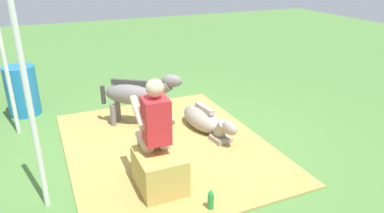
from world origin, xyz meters
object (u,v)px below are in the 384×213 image
(hay_bale, at_px, (160,171))
(water_barrel, at_px, (22,91))
(person_seated, at_px, (154,126))
(pony_standing, at_px, (136,94))
(tent_pole_left, at_px, (29,102))
(pony_lying, at_px, (205,120))
(soda_bottle, at_px, (211,200))
(tent_pole_right, at_px, (4,56))

(hay_bale, relative_size, water_barrel, 0.74)
(person_seated, xyz_separation_m, pony_standing, (1.62, -0.22, -0.20))
(pony_standing, relative_size, tent_pole_left, 0.48)
(person_seated, relative_size, tent_pole_left, 0.55)
(pony_standing, relative_size, pony_lying, 0.86)
(soda_bottle, relative_size, water_barrel, 0.31)
(pony_lying, relative_size, water_barrel, 1.58)
(pony_standing, distance_m, soda_bottle, 2.42)
(pony_standing, distance_m, tent_pole_left, 2.26)
(hay_bale, bearing_deg, pony_lying, -44.37)
(tent_pole_right, bearing_deg, pony_standing, -105.89)
(water_barrel, bearing_deg, pony_lying, -126.21)
(pony_lying, bearing_deg, tent_pole_right, 67.47)
(water_barrel, bearing_deg, soda_bottle, -153.82)
(pony_lying, distance_m, tent_pole_right, 3.09)
(person_seated, bearing_deg, hay_bale, 177.71)
(pony_lying, height_order, tent_pole_left, tent_pole_left)
(person_seated, distance_m, pony_standing, 1.65)
(tent_pole_right, bearing_deg, pony_lying, -112.53)
(person_seated, distance_m, tent_pole_right, 2.67)
(person_seated, relative_size, pony_standing, 1.15)
(pony_lying, bearing_deg, hay_bale, 135.63)
(soda_bottle, height_order, tent_pole_right, tent_pole_right)
(pony_lying, height_order, tent_pole_right, tent_pole_right)
(person_seated, height_order, tent_pole_right, tent_pole_right)
(pony_lying, xyz_separation_m, water_barrel, (1.89, 2.58, 0.24))
(pony_standing, height_order, pony_lying, pony_standing)
(pony_lying, distance_m, soda_bottle, 1.93)
(hay_bale, xyz_separation_m, tent_pole_left, (0.21, 1.24, 0.99))
(pony_standing, height_order, soda_bottle, pony_standing)
(pony_standing, xyz_separation_m, pony_lying, (-0.61, -0.92, -0.36))
(person_seated, xyz_separation_m, soda_bottle, (-0.76, -0.36, -0.61))
(soda_bottle, distance_m, tent_pole_left, 2.11)
(pony_standing, relative_size, tent_pole_right, 0.48)
(soda_bottle, bearing_deg, tent_pole_right, 33.51)
(hay_bale, distance_m, soda_bottle, 0.71)
(pony_standing, bearing_deg, soda_bottle, -176.67)
(person_seated, height_order, pony_standing, person_seated)
(person_seated, relative_size, water_barrel, 1.57)
(pony_lying, relative_size, tent_pole_left, 0.55)
(hay_bale, xyz_separation_m, soda_bottle, (-0.60, -0.37, -0.10))
(person_seated, bearing_deg, pony_standing, -7.89)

